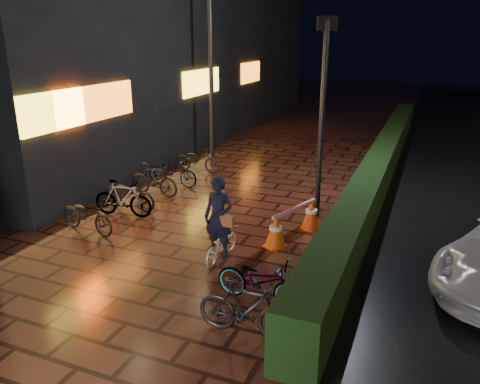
% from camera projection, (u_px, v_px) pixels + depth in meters
% --- Properties ---
extents(ground, '(80.00, 80.00, 0.00)m').
position_uv_depth(ground, '(154.00, 270.00, 8.94)').
color(ground, '#381911').
rests_on(ground, ground).
extents(hedge, '(0.70, 20.00, 1.00)m').
position_uv_depth(hedge, '(382.00, 162.00, 14.60)').
color(hedge, black).
rests_on(hedge, ground).
extents(storefront_block, '(12.09, 22.00, 9.00)m').
position_uv_depth(storefront_block, '(105.00, 29.00, 21.00)').
color(storefront_block, black).
rests_on(storefront_block, ground).
extents(lamp_post_hedge, '(0.43, 0.24, 4.65)m').
position_uv_depth(lamp_post_hedge, '(322.00, 113.00, 10.68)').
color(lamp_post_hedge, black).
rests_on(lamp_post_hedge, ground).
extents(lamp_post_sf, '(0.54, 0.30, 5.77)m').
position_uv_depth(lamp_post_sf, '(211.00, 68.00, 15.87)').
color(lamp_post_sf, black).
rests_on(lamp_post_sf, ground).
extents(cyclist, '(0.64, 1.24, 1.74)m').
position_uv_depth(cyclist, '(220.00, 230.00, 9.13)').
color(cyclist, silver).
rests_on(cyclist, ground).
extents(traffic_barrier, '(0.95, 1.75, 0.72)m').
position_uv_depth(traffic_barrier, '(294.00, 222.00, 10.27)').
color(traffic_barrier, '#E14B0B').
rests_on(traffic_barrier, ground).
extents(cart_assembly, '(0.65, 0.69, 1.01)m').
position_uv_depth(cart_assembly, '(344.00, 228.00, 9.53)').
color(cart_assembly, black).
rests_on(cart_assembly, ground).
extents(parked_bikes_storefront, '(1.76, 6.05, 0.92)m').
position_uv_depth(parked_bikes_storefront, '(149.00, 184.00, 12.66)').
color(parked_bikes_storefront, black).
rests_on(parked_bikes_storefront, ground).
extents(parked_bikes_hedge, '(1.70, 1.51, 0.92)m').
position_uv_depth(parked_bikes_hedge, '(254.00, 293.00, 7.32)').
color(parked_bikes_hedge, black).
rests_on(parked_bikes_hedge, ground).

